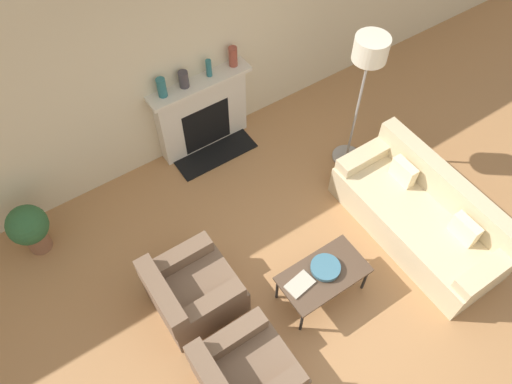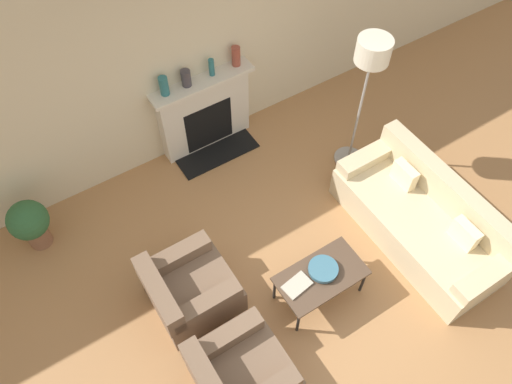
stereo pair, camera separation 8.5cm
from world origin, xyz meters
name	(u,v)px [view 2 (the right image)]	position (x,y,z in m)	size (l,w,h in m)	color
ground_plane	(322,300)	(0.00, 0.00, 0.00)	(18.00, 18.00, 0.00)	#A87547
wall_back	(186,53)	(0.00, 2.88, 1.45)	(18.00, 0.06, 2.90)	beige
fireplace	(205,114)	(0.08, 2.74, 0.54)	(1.35, 0.59, 1.11)	beige
couch	(422,219)	(1.48, 0.10, 0.31)	(0.91, 2.12, 0.83)	#CCB78E
armchair_near	(240,375)	(-1.23, -0.28, 0.28)	(0.87, 0.83, 0.73)	brown
armchair_far	(189,290)	(-1.23, 0.77, 0.28)	(0.87, 0.83, 0.73)	brown
coffee_table	(321,277)	(0.01, 0.09, 0.42)	(0.95, 0.52, 0.46)	#4C3828
bowl	(323,269)	(0.05, 0.12, 0.50)	(0.32, 0.32, 0.07)	#38667A
book	(297,285)	(-0.28, 0.13, 0.47)	(0.32, 0.23, 0.02)	#B2A893
floor_lamp	(370,65)	(1.53, 1.45, 1.60)	(0.39, 0.39, 1.93)	gray
mantel_vase_left	(164,86)	(-0.39, 2.75, 1.23)	(0.11, 0.11, 0.25)	#28666B
mantel_vase_center_left	(186,78)	(-0.10, 2.75, 1.21)	(0.12, 0.12, 0.21)	#3D383D
mantel_vase_center_right	(212,67)	(0.25, 2.75, 1.22)	(0.07, 0.07, 0.23)	#28666B
mantel_vase_right	(236,56)	(0.59, 2.75, 1.24)	(0.11, 0.11, 0.26)	brown
potted_plant	(29,223)	(-2.38, 2.40, 0.42)	(0.46, 0.46, 0.70)	brown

